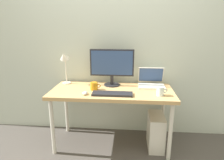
% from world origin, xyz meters
% --- Properties ---
extents(ground_plane, '(6.00, 6.00, 0.00)m').
position_xyz_m(ground_plane, '(0.00, 0.00, 0.00)').
color(ground_plane, '#4C4742').
extents(back_wall, '(4.40, 0.04, 2.60)m').
position_xyz_m(back_wall, '(0.00, 0.38, 1.30)').
color(back_wall, silver).
rests_on(back_wall, ground_plane).
extents(desk, '(1.43, 0.63, 0.72)m').
position_xyz_m(desk, '(0.00, 0.00, 0.65)').
color(desk, tan).
rests_on(desk, ground_plane).
extents(monitor, '(0.54, 0.20, 0.46)m').
position_xyz_m(monitor, '(-0.02, 0.18, 0.98)').
color(monitor, '#232328').
rests_on(monitor, desk).
extents(laptop, '(0.32, 0.28, 0.22)m').
position_xyz_m(laptop, '(0.47, 0.21, 0.77)').
color(laptop, silver).
rests_on(laptop, desk).
extents(desk_lamp, '(0.11, 0.16, 0.43)m').
position_xyz_m(desk_lamp, '(-0.61, 0.19, 1.02)').
color(desk_lamp, silver).
rests_on(desk_lamp, desk).
extents(keyboard, '(0.44, 0.14, 0.02)m').
position_xyz_m(keyboard, '(0.02, -0.18, 0.73)').
color(keyboard, '#232328').
rests_on(keyboard, desk).
extents(mouse, '(0.06, 0.09, 0.03)m').
position_xyz_m(mouse, '(-0.28, -0.19, 0.73)').
color(mouse, silver).
rests_on(mouse, desk).
extents(coffee_mug, '(0.12, 0.09, 0.09)m').
position_xyz_m(coffee_mug, '(-0.21, -0.02, 0.76)').
color(coffee_mug, orange).
rests_on(coffee_mug, desk).
extents(glass_cup, '(0.11, 0.08, 0.10)m').
position_xyz_m(glass_cup, '(0.54, -0.15, 0.77)').
color(glass_cup, silver).
rests_on(glass_cup, desk).
extents(computer_tower, '(0.18, 0.36, 0.42)m').
position_xyz_m(computer_tower, '(0.53, -0.02, 0.21)').
color(computer_tower, silver).
rests_on(computer_tower, ground_plane).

